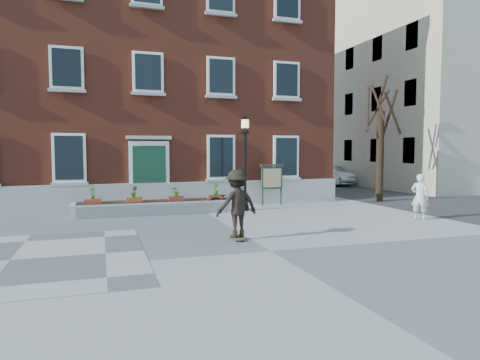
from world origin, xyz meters
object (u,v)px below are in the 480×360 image
object	(u,v)px
lamp_post	(245,149)
notice_board	(272,178)
skateboarder	(237,204)
parked_car	(331,175)
bystander	(420,197)
bicycle	(229,200)

from	to	relation	value
lamp_post	notice_board	size ratio (longest dim) A/B	2.10
lamp_post	skateboarder	size ratio (longest dim) A/B	2.00
parked_car	bystander	size ratio (longest dim) A/B	2.56
bystander	parked_car	bearing A→B (deg)	-56.51
bicycle	bystander	world-z (taller)	bystander
bystander	lamp_post	size ratio (longest dim) A/B	0.42
notice_board	skateboarder	bearing A→B (deg)	-119.59
bystander	lamp_post	distance (m)	6.95
bystander	skateboarder	world-z (taller)	skateboarder
lamp_post	notice_board	xyz separation A→B (m)	(1.70, 1.20, -1.28)
parked_car	skateboarder	distance (m)	19.95
bicycle	lamp_post	world-z (taller)	lamp_post
bystander	skateboarder	xyz separation A→B (m)	(-7.33, -1.25, 0.18)
bystander	skateboarder	bearing A→B (deg)	61.45
parked_car	notice_board	xyz separation A→B (m)	(-8.33, -9.13, 0.56)
skateboarder	bystander	bearing A→B (deg)	9.71
parked_car	notice_board	distance (m)	12.37
skateboarder	lamp_post	bearing A→B (deg)	69.05
bicycle	parked_car	bearing A→B (deg)	-57.57
bicycle	parked_car	distance (m)	15.04
bystander	bicycle	bearing A→B (deg)	17.35
parked_car	bicycle	bearing A→B (deg)	-139.91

